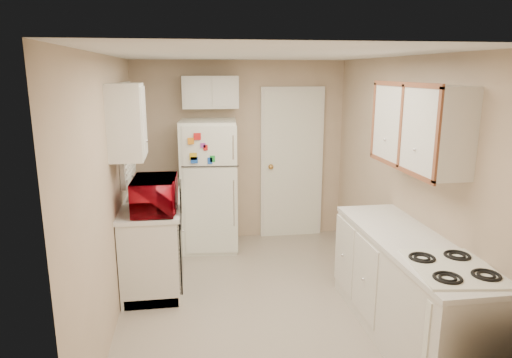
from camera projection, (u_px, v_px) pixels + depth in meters
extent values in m
plane|color=#B9AC9B|center=(263.00, 301.00, 4.58)|extent=(3.80, 3.80, 0.00)
plane|color=white|center=(264.00, 54.00, 4.03)|extent=(3.80, 3.80, 0.00)
plane|color=tan|center=(111.00, 192.00, 4.10)|extent=(3.80, 3.80, 0.00)
plane|color=tan|center=(403.00, 181.00, 4.51)|extent=(3.80, 3.80, 0.00)
plane|color=tan|center=(241.00, 152.00, 6.14)|extent=(2.80, 2.80, 0.00)
plane|color=tan|center=(322.00, 270.00, 2.48)|extent=(2.80, 2.80, 0.00)
cube|color=silver|center=(155.00, 234.00, 5.19)|extent=(0.60, 1.80, 0.90)
cube|color=black|center=(180.00, 249.00, 4.64)|extent=(0.03, 0.58, 0.72)
cube|color=gray|center=(154.00, 196.00, 5.24)|extent=(0.54, 0.74, 0.16)
imported|color=maroon|center=(155.00, 197.00, 4.50)|extent=(0.62, 0.36, 0.40)
imported|color=silver|center=(151.00, 179.00, 5.43)|extent=(0.09, 0.09, 0.17)
cube|color=silver|center=(127.00, 132.00, 5.03)|extent=(0.10, 0.98, 1.08)
cube|color=silver|center=(127.00, 122.00, 4.20)|extent=(0.30, 0.45, 0.70)
cube|color=white|center=(209.00, 185.00, 5.84)|extent=(0.74, 0.72, 1.67)
cube|color=silver|center=(210.00, 92.00, 5.75)|extent=(0.70, 0.30, 0.40)
cube|color=white|center=(292.00, 164.00, 6.24)|extent=(0.86, 0.06, 2.08)
cube|color=silver|center=(407.00, 290.00, 3.87)|extent=(0.60, 2.00, 0.90)
cube|color=white|center=(446.00, 331.00, 3.32)|extent=(0.64, 0.75, 0.82)
cube|color=silver|center=(419.00, 126.00, 3.87)|extent=(0.30, 1.20, 0.70)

